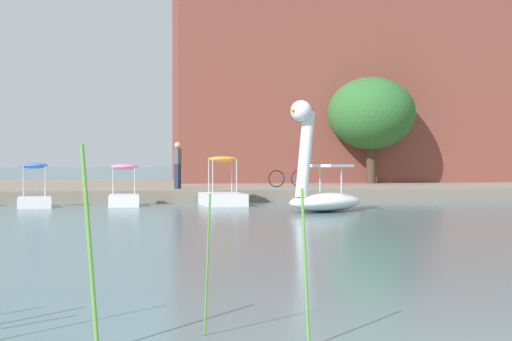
# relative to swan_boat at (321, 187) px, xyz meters

# --- Properties ---
(shore_bank_far) EXTENTS (112.45, 19.24, 0.44)m
(shore_bank_far) POSITION_rel_swan_boat_xyz_m (-3.28, 15.10, -0.51)
(shore_bank_far) COLOR slate
(shore_bank_far) RESTS_ON ground_plane
(swan_boat) EXTENTS (2.95, 2.51, 3.19)m
(swan_boat) POSITION_rel_swan_boat_xyz_m (0.00, 0.00, 0.00)
(swan_boat) COLOR white
(swan_boat) RESTS_ON ground_plane
(pedal_boat_orange) EXTENTS (1.46, 2.29, 1.65)m
(pedal_boat_orange) POSITION_rel_swan_boat_xyz_m (-2.41, 3.85, -0.33)
(pedal_boat_orange) COLOR white
(pedal_boat_orange) RESTS_ON ground_plane
(pedal_boat_pink) EXTENTS (0.99, 1.94, 1.39)m
(pedal_boat_pink) POSITION_rel_swan_boat_xyz_m (-5.68, 3.95, -0.33)
(pedal_boat_pink) COLOR white
(pedal_boat_pink) RESTS_ON ground_plane
(pedal_boat_blue) EXTENTS (1.26, 2.02, 1.43)m
(pedal_boat_blue) POSITION_rel_swan_boat_xyz_m (-8.51, 3.71, -0.35)
(pedal_boat_blue) COLOR white
(pedal_boat_blue) RESTS_ON ground_plane
(tree_broadleaf_behind_dock) EXTENTS (5.03, 5.00, 5.14)m
(tree_broadleaf_behind_dock) POSITION_rel_swan_boat_xyz_m (5.94, 12.98, 3.08)
(tree_broadleaf_behind_dock) COLOR #423323
(tree_broadleaf_behind_dock) RESTS_ON shore_bank_far
(person_on_path) EXTENTS (0.29, 0.30, 1.77)m
(person_on_path) POSITION_rel_swan_boat_xyz_m (-3.73, 7.04, 0.67)
(person_on_path) COLOR #23283D
(person_on_path) RESTS_ON shore_bank_far
(bicycle_parked) EXTENTS (1.66, 0.26, 0.70)m
(bicycle_parked) POSITION_rel_swan_boat_xyz_m (0.81, 8.34, 0.06)
(bicycle_parked) COLOR black
(bicycle_parked) RESTS_ON shore_bank_far
(apartment_block) EXTENTS (17.96, 10.71, 12.53)m
(apartment_block) POSITION_rel_swan_boat_xyz_m (5.67, 18.92, 5.98)
(apartment_block) COLOR brown
(apartment_block) RESTS_ON shore_bank_far
(reed_clump_foreground) EXTENTS (3.19, 1.26, 1.55)m
(reed_clump_foreground) POSITION_rel_swan_boat_xyz_m (-6.26, -14.23, -0.08)
(reed_clump_foreground) COLOR #568E38
(reed_clump_foreground) RESTS_ON ground_plane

